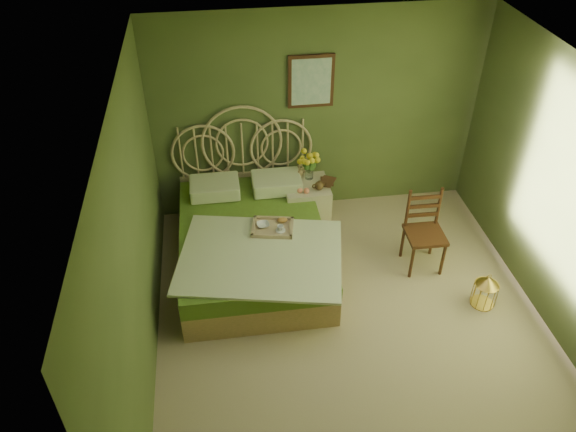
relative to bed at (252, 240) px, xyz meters
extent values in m
plane|color=tan|center=(0.93, -1.18, -0.32)|extent=(4.50, 4.50, 0.00)
plane|color=silver|center=(0.93, -1.18, 2.28)|extent=(4.50, 4.50, 0.00)
plane|color=#566434|center=(0.93, 1.07, 0.98)|extent=(4.00, 0.00, 4.00)
plane|color=#566434|center=(-1.07, -1.18, 0.98)|extent=(0.00, 4.50, 4.50)
plane|color=#566434|center=(2.93, -1.18, 0.98)|extent=(0.00, 4.50, 4.50)
cube|color=#381B0F|center=(0.84, 1.05, 1.43)|extent=(0.54, 0.03, 0.64)
cube|color=beige|center=(0.84, 1.03, 1.43)|extent=(0.46, 0.01, 0.56)
cube|color=tan|center=(0.00, -0.06, -0.16)|extent=(1.60, 2.13, 0.32)
cube|color=#5B842B|center=(0.00, -0.06, 0.10)|extent=(1.60, 2.13, 0.21)
cube|color=#E7E5C3|center=(0.05, -0.54, 0.22)|extent=(1.91, 1.60, 0.03)
cube|color=#E7E5C3|center=(-0.38, 0.68, 0.30)|extent=(0.59, 0.43, 0.17)
cube|color=#E7E5C3|center=(0.37, 0.68, 0.30)|extent=(0.59, 0.43, 0.17)
cube|color=#D2B48C|center=(0.23, -0.12, 0.23)|extent=(0.51, 0.43, 0.04)
ellipsoid|color=#B77A38|center=(0.35, -0.03, 0.28)|extent=(0.12, 0.07, 0.05)
cube|color=beige|center=(0.74, 0.64, -0.03)|extent=(0.54, 0.54, 0.60)
cylinder|color=silver|center=(0.79, 0.77, 0.36)|extent=(0.10, 0.10, 0.18)
ellipsoid|color=tan|center=(0.58, 0.75, 0.32)|extent=(0.21, 0.11, 0.10)
sphere|color=#F5845F|center=(0.63, 0.47, 0.31)|extent=(0.07, 0.07, 0.07)
sphere|color=#F5845F|center=(0.70, 0.45, 0.31)|extent=(0.07, 0.07, 0.07)
cube|color=#381B0F|center=(1.93, -0.34, 0.13)|extent=(0.43, 0.43, 0.04)
cylinder|color=#381B0F|center=(1.75, -0.52, -0.10)|extent=(0.04, 0.04, 0.45)
cylinder|color=#381B0F|center=(2.11, -0.52, -0.10)|extent=(0.04, 0.04, 0.45)
cylinder|color=#381B0F|center=(1.75, -0.16, -0.10)|extent=(0.04, 0.04, 0.45)
cylinder|color=#381B0F|center=(2.11, -0.16, -0.10)|extent=(0.04, 0.04, 0.45)
cube|color=#381B0F|center=(1.93, -0.16, 0.38)|extent=(0.36, 0.05, 0.50)
cylinder|color=#B38A39|center=(2.39, -1.03, -0.32)|extent=(0.25, 0.25, 0.01)
cylinder|color=#B38A39|center=(2.39, -1.03, -0.18)|extent=(0.25, 0.25, 0.28)
cone|color=#B38A39|center=(2.39, -1.03, 0.01)|extent=(0.25, 0.25, 0.10)
imported|color=#381E0F|center=(0.92, 0.66, 0.28)|extent=(0.18, 0.23, 0.02)
imported|color=#472819|center=(0.92, 0.66, 0.30)|extent=(0.26, 0.28, 0.02)
imported|color=white|center=(0.13, -0.07, 0.27)|extent=(0.16, 0.16, 0.03)
imported|color=white|center=(0.31, -0.18, 0.28)|extent=(0.09, 0.09, 0.07)
camera|label=1|loc=(-0.30, -4.95, 4.12)|focal=35.00mm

